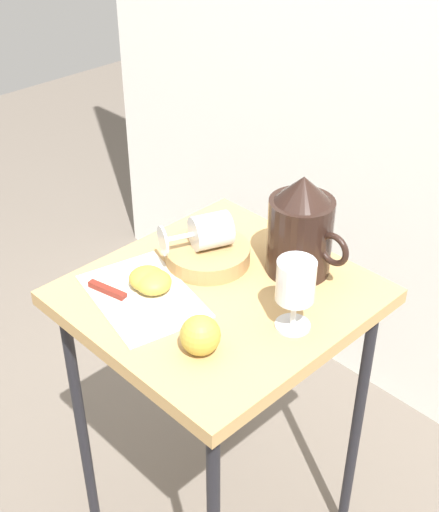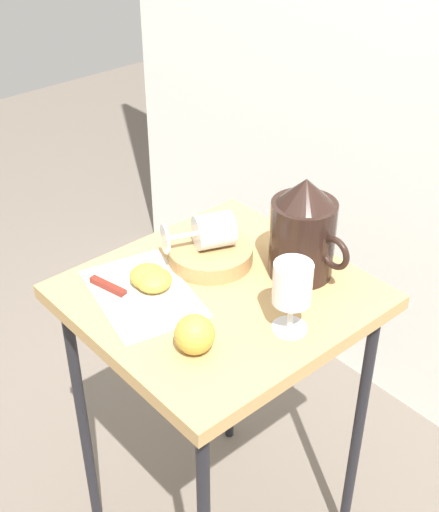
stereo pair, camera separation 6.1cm
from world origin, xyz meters
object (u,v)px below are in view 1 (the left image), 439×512
pitcher (300,234)px  table (220,323)px  basket_tray (208,254)px  wine_glass_upright (295,285)px  apple_half_left (153,282)px  wine_glass_tipped_near (208,231)px  knife (124,297)px  apple_half_right (147,278)px  apple_whole (200,335)px

pitcher → table: bearing=-110.2°
basket_tray → wine_glass_upright: bearing=-7.4°
wine_glass_upright → apple_half_left: bearing=-156.1°
basket_tray → wine_glass_tipped_near: size_ratio=1.11×
table → knife: knife is taller
basket_tray → wine_glass_tipped_near: (-0.00, 0.00, 0.05)m
basket_tray → apple_half_right: bearing=-96.0°
table → apple_half_left: (-0.08, -0.09, 0.10)m
pitcher → wine_glass_tipped_near: 0.18m
pitcher → apple_half_right: size_ratio=2.96×
apple_half_right → apple_whole: 0.21m
wine_glass_upright → apple_half_left: (-0.25, -0.11, -0.07)m
table → wine_glass_tipped_near: size_ratio=4.77×
pitcher → basket_tray: bearing=-143.5°
knife → basket_tray: bearing=85.8°
table → apple_whole: bearing=-55.1°
basket_tray → pitcher: 0.19m
table → pitcher: size_ratio=3.55×
basket_tray → wine_glass_upright: (0.25, -0.03, 0.07)m
wine_glass_upright → knife: wine_glass_upright is taller
table → basket_tray: size_ratio=4.30×
apple_whole → knife: (-0.20, -0.01, -0.03)m
pitcher → wine_glass_upright: (0.11, -0.14, 0.01)m
table → knife: (-0.10, -0.15, 0.09)m
apple_whole → basket_tray: bearing=133.8°
wine_glass_upright → table: bearing=-173.5°
table → basket_tray: bearing=149.3°
knife → apple_half_left: bearing=73.3°
wine_glass_upright → wine_glass_tipped_near: 0.26m
pitcher → wine_glass_tipped_near: pitcher is taller
apple_half_left → apple_half_right: 0.02m
table → pitcher: pitcher is taller
apple_whole → knife: size_ratio=0.30×
pitcher → apple_whole: bearing=-82.3°
pitcher → wine_glass_upright: bearing=-52.6°
table → wine_glass_upright: bearing=6.5°
basket_tray → apple_half_right: (-0.02, -0.14, 0.01)m
wine_glass_tipped_near → apple_half_right: 0.16m
apple_half_left → apple_whole: 0.19m
apple_half_right → apple_whole: size_ratio=1.00×
apple_half_right → apple_half_left: bearing=2.2°
basket_tray → knife: bearing=-94.2°
apple_half_right → wine_glass_tipped_near: bearing=84.6°
basket_tray → pitcher: (0.15, 0.11, 0.07)m
wine_glass_tipped_near → apple_whole: 0.28m
table → knife: bearing=-124.2°
wine_glass_upright → apple_whole: bearing=-112.4°
wine_glass_tipped_near → apple_half_left: (0.00, -0.15, -0.05)m
wine_glass_upright → apple_whole: wine_glass_upright is taller
wine_glass_upright → knife: size_ratio=0.60×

